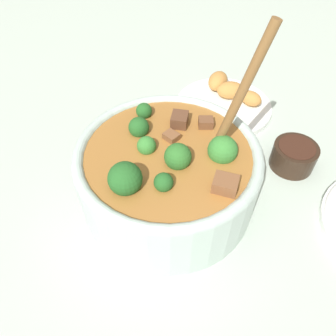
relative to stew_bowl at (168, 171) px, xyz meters
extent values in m
plane|color=#ADBCAD|center=(0.00, 0.00, -0.06)|extent=(4.00, 4.00, 0.00)
cylinder|color=#B2C6BC|center=(0.00, 0.00, -0.01)|extent=(0.26, 0.26, 0.10)
torus|color=#B2C6BC|center=(0.00, 0.00, 0.04)|extent=(0.26, 0.26, 0.02)
cylinder|color=#9E662D|center=(0.00, 0.00, 0.01)|extent=(0.23, 0.23, 0.05)
sphere|color=#235B23|center=(-0.08, -0.02, 0.05)|extent=(0.04, 0.04, 0.04)
cylinder|color=#6B9956|center=(-0.08, -0.02, 0.02)|extent=(0.01, 0.01, 0.02)
sphere|color=#235B23|center=(-0.01, 0.06, 0.05)|extent=(0.03, 0.03, 0.03)
cylinder|color=#6B9956|center=(-0.01, 0.06, 0.02)|extent=(0.01, 0.01, 0.01)
sphere|color=#235B23|center=(0.02, 0.09, 0.05)|extent=(0.02, 0.02, 0.02)
cylinder|color=#6B9956|center=(0.02, 0.09, 0.03)|extent=(0.01, 0.01, 0.01)
sphere|color=#387F33|center=(0.06, -0.04, 0.05)|extent=(0.04, 0.04, 0.04)
cylinder|color=#6B9956|center=(0.06, -0.04, 0.02)|extent=(0.01, 0.01, 0.02)
sphere|color=#2D6B28|center=(0.00, -0.02, 0.05)|extent=(0.04, 0.04, 0.04)
cylinder|color=#6B9956|center=(0.00, -0.02, 0.02)|extent=(0.01, 0.01, 0.02)
sphere|color=#387F33|center=(-0.02, 0.02, 0.04)|extent=(0.03, 0.03, 0.03)
cylinder|color=#6B9956|center=(-0.02, 0.02, 0.02)|extent=(0.01, 0.01, 0.01)
sphere|color=#235B23|center=(-0.04, -0.04, 0.04)|extent=(0.02, 0.02, 0.02)
cylinder|color=#6B9956|center=(-0.04, -0.04, 0.03)|extent=(0.01, 0.01, 0.01)
cube|color=brown|center=(0.02, 0.02, 0.04)|extent=(0.02, 0.02, 0.02)
cube|color=brown|center=(0.05, 0.04, 0.04)|extent=(0.04, 0.04, 0.02)
cube|color=brown|center=(0.02, -0.09, 0.04)|extent=(0.04, 0.04, 0.02)
cube|color=brown|center=(0.08, 0.01, 0.04)|extent=(0.03, 0.03, 0.02)
ellipsoid|color=brown|center=(0.06, -0.03, 0.03)|extent=(0.04, 0.03, 0.01)
cylinder|color=brown|center=(0.08, -0.04, 0.12)|extent=(0.06, 0.04, 0.18)
cylinder|color=black|center=(0.21, -0.06, -0.04)|extent=(0.07, 0.07, 0.04)
cylinder|color=#381E14|center=(0.21, -0.06, -0.03)|extent=(0.06, 0.06, 0.01)
cylinder|color=white|center=(0.22, 0.12, -0.06)|extent=(0.19, 0.19, 0.01)
ellipsoid|color=#BC7F3D|center=(0.26, 0.09, -0.04)|extent=(0.04, 0.05, 0.03)
ellipsoid|color=#BC7F3D|center=(0.25, 0.17, -0.03)|extent=(0.07, 0.06, 0.03)
ellipsoid|color=#BC7F3D|center=(0.25, 0.13, -0.03)|extent=(0.07, 0.06, 0.03)
camera|label=1|loc=(-0.18, -0.26, 0.35)|focal=35.00mm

